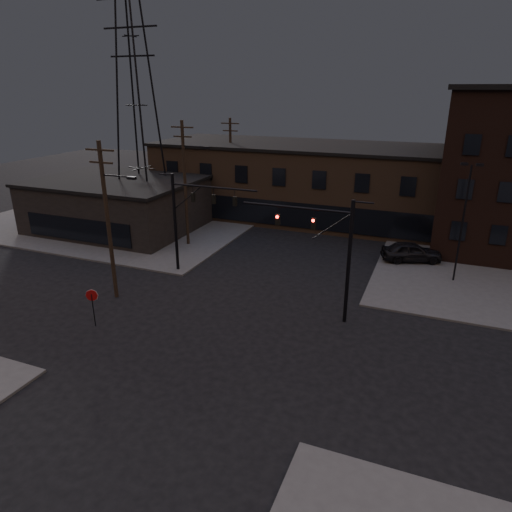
{
  "coord_description": "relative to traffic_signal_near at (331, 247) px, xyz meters",
  "views": [
    {
      "loc": [
        11.02,
        -21.84,
        14.17
      ],
      "look_at": [
        0.21,
        4.84,
        3.5
      ],
      "focal_mm": 32.0,
      "sensor_mm": 36.0,
      "label": 1
    }
  ],
  "objects": [
    {
      "name": "lot_light_a",
      "position": [
        7.64,
        9.5,
        0.58
      ],
      "size": [
        1.5,
        0.28,
        9.14
      ],
      "color": "black",
      "rests_on": "ground"
    },
    {
      "name": "traffic_signal_near",
      "position": [
        0.0,
        0.0,
        0.0
      ],
      "size": [
        7.12,
        0.24,
        8.0
      ],
      "color": "black",
      "rests_on": "ground"
    },
    {
      "name": "transmission_tower",
      "position": [
        -23.36,
        13.5,
        7.57
      ],
      "size": [
        7.0,
        7.0,
        25.0
      ],
      "primitive_type": null,
      "color": "black",
      "rests_on": "ground"
    },
    {
      "name": "parked_car_lot_a",
      "position": [
        4.23,
        12.59,
        -3.93
      ],
      "size": [
        5.37,
        3.56,
        1.7
      ],
      "primitive_type": "imported",
      "rotation": [
        0.0,
        0.0,
        1.91
      ],
      "color": "black",
      "rests_on": "sidewalk_ne"
    },
    {
      "name": "building_left",
      "position": [
        -25.36,
        11.5,
        -2.43
      ],
      "size": [
        16.0,
        12.0,
        5.0
      ],
      "primitive_type": "cube",
      "color": "black",
      "rests_on": "ground"
    },
    {
      "name": "traffic_signal_far",
      "position": [
        -12.07,
        3.5,
        0.08
      ],
      "size": [
        7.12,
        0.24,
        8.0
      ],
      "color": "black",
      "rests_on": "ground"
    },
    {
      "name": "utility_pole_mid",
      "position": [
        -15.79,
        9.5,
        1.19
      ],
      "size": [
        3.7,
        0.28,
        11.5
      ],
      "color": "black",
      "rests_on": "ground"
    },
    {
      "name": "utility_pole_near",
      "position": [
        -14.79,
        -2.5,
        0.94
      ],
      "size": [
        3.7,
        0.28,
        11.0
      ],
      "color": "black",
      "rests_on": "ground"
    },
    {
      "name": "stop_sign",
      "position": [
        -13.36,
        -6.49,
        -3.09
      ],
      "size": [
        0.72,
        0.33,
        2.48
      ],
      "color": "black",
      "rests_on": "ground"
    },
    {
      "name": "parked_car_lot_b",
      "position": [
        9.43,
        16.21,
        -4.14
      ],
      "size": [
        4.75,
        2.82,
        1.29
      ],
      "primitive_type": "imported",
      "rotation": [
        0.0,
        0.0,
        1.81
      ],
      "color": "silver",
      "rests_on": "sidewalk_ne"
    },
    {
      "name": "sidewalk_nw",
      "position": [
        -27.36,
        17.5,
        -4.86
      ],
      "size": [
        30.0,
        30.0,
        0.15
      ],
      "primitive_type": "cube",
      "color": "#474744",
      "rests_on": "ground"
    },
    {
      "name": "ground",
      "position": [
        -5.36,
        -4.5,
        -4.93
      ],
      "size": [
        140.0,
        140.0,
        0.0
      ],
      "primitive_type": "plane",
      "color": "black",
      "rests_on": "ground"
    },
    {
      "name": "car_crossing",
      "position": [
        0.14,
        21.02,
        -4.21
      ],
      "size": [
        2.6,
        4.63,
        1.44
      ],
      "primitive_type": "imported",
      "rotation": [
        0.0,
        0.0,
        0.26
      ],
      "color": "black",
      "rests_on": "ground"
    },
    {
      "name": "building_row",
      "position": [
        -5.36,
        23.5,
        -0.93
      ],
      "size": [
        40.0,
        12.0,
        8.0
      ],
      "primitive_type": "cube",
      "color": "brown",
      "rests_on": "ground"
    },
    {
      "name": "utility_pole_far",
      "position": [
        -16.86,
        21.5,
        0.85
      ],
      "size": [
        2.2,
        0.28,
        11.0
      ],
      "color": "black",
      "rests_on": "ground"
    }
  ]
}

